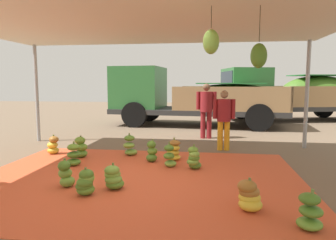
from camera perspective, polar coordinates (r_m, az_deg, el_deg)
ground_plane at (r=8.57m, az=-1.06°, el=-4.83°), size 40.00×40.00×0.00m
tarp_orange at (r=5.71m, az=-5.78°, el=-10.70°), size 5.90×4.65×0.01m
tent_canopy at (r=5.47m, az=-6.18°, el=18.18°), size 8.00×7.00×2.89m
banana_bunch_0 at (r=6.96m, az=1.07°, el=-5.66°), size 0.44×0.44×0.51m
banana_bunch_1 at (r=5.47m, az=-18.23°, el=-9.46°), size 0.34×0.34×0.48m
banana_bunch_2 at (r=6.81m, az=-16.93°, el=-6.25°), size 0.41×0.41×0.51m
banana_bunch_3 at (r=5.01m, az=-14.89°, el=-11.07°), size 0.35×0.36×0.43m
banana_bunch_4 at (r=6.40m, az=0.29°, el=-6.75°), size 0.35×0.35×0.52m
banana_bunch_5 at (r=7.49m, az=-15.67°, el=-4.94°), size 0.37×0.37×0.51m
banana_bunch_6 at (r=8.08m, az=-20.30°, el=-4.43°), size 0.37×0.35×0.47m
banana_bunch_8 at (r=6.26m, az=4.77°, el=-7.06°), size 0.34×0.34×0.50m
banana_bunch_9 at (r=4.13m, az=24.57°, el=-15.21°), size 0.41×0.41×0.49m
banana_bunch_10 at (r=7.49m, az=-7.00°, el=-4.76°), size 0.42×0.42×0.53m
banana_bunch_11 at (r=5.20m, az=-9.97°, el=-10.38°), size 0.42×0.41×0.43m
banana_bunch_12 at (r=4.45m, az=14.67°, el=-13.30°), size 0.41×0.44×0.45m
banana_bunch_13 at (r=6.84m, az=-2.99°, el=-5.87°), size 0.34×0.34×0.50m
cargo_truck_main at (r=12.77m, az=4.05°, el=4.33°), size 7.12×2.89×2.40m
cargo_truck_far at (r=15.56m, az=21.64°, el=4.60°), size 6.73×3.67×2.40m
worker_0 at (r=8.07m, az=10.21°, el=0.82°), size 0.56×0.35×1.54m
worker_1 at (r=9.77m, az=7.03°, el=2.46°), size 0.63×0.38×1.71m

